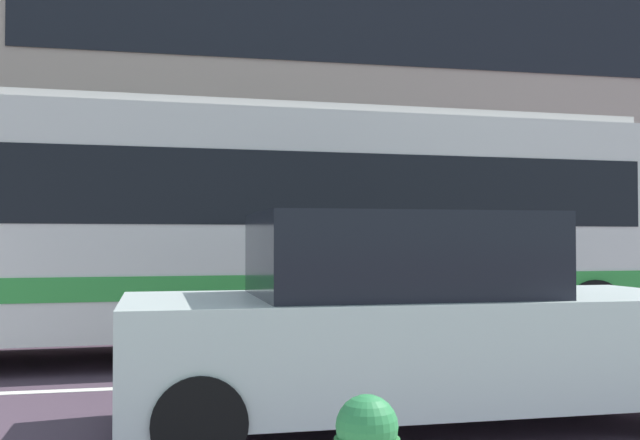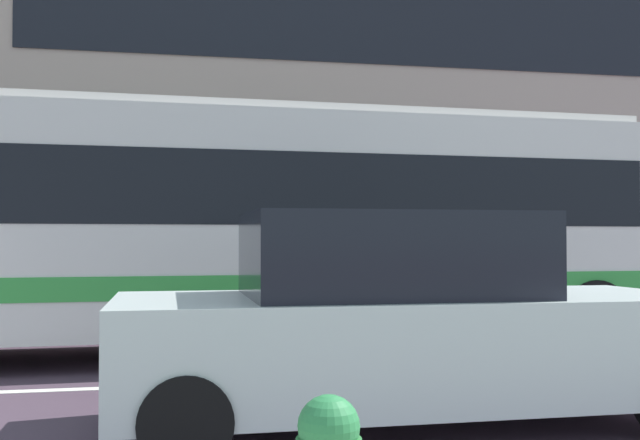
% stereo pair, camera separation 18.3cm
% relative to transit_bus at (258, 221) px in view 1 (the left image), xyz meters
% --- Properties ---
extents(apartment_block_right, '(24.37, 9.71, 12.00)m').
position_rel_transit_bus_xyz_m(apartment_block_right, '(6.60, 12.02, 4.21)').
color(apartment_block_right, '#BFA899').
rests_on(apartment_block_right, ground_plane).
extents(transit_bus, '(10.78, 2.92, 3.25)m').
position_rel_transit_bus_xyz_m(transit_bus, '(0.00, 0.00, 0.00)').
color(transit_bus, silver).
rests_on(transit_bus, ground_plane).
extents(sedan_oncoming, '(4.81, 1.95, 1.75)m').
position_rel_transit_bus_xyz_m(sedan_oncoming, '(0.77, -4.12, -0.96)').
color(sedan_oncoming, silver).
rests_on(sedan_oncoming, ground_plane).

